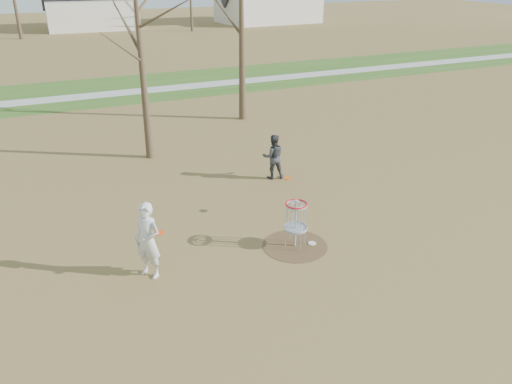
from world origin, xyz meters
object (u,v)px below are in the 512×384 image
player_standing (148,241)px  player_throwing (273,157)px  disc_golf_basket (296,216)px  disc_grounded (312,243)px

player_standing → player_throwing: size_ratio=1.21×
player_standing → disc_golf_basket: player_standing is taller
player_standing → player_throwing: (5.51, 4.34, -0.17)m
player_standing → disc_golf_basket: bearing=47.4°
disc_grounded → disc_golf_basket: size_ratio=0.16×
player_standing → player_throwing: bearing=89.1°
disc_grounded → disc_golf_basket: 1.02m
player_throwing → player_standing: bearing=53.8°
player_throwing → disc_grounded: size_ratio=7.41×
player_standing → disc_golf_basket: size_ratio=1.46×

